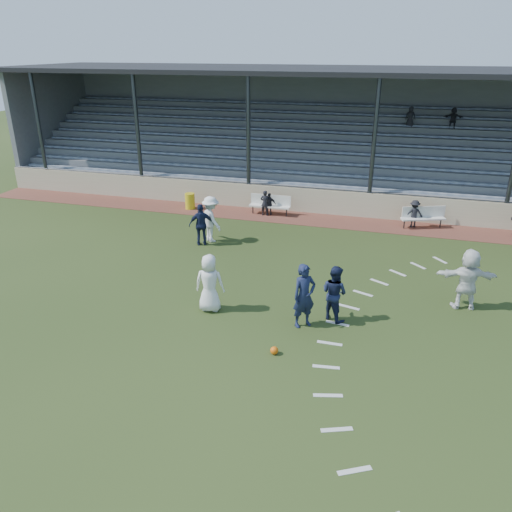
# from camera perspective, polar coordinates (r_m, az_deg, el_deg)

# --- Properties ---
(ground) EXTENTS (90.00, 90.00, 0.00)m
(ground) POSITION_cam_1_polar(r_m,az_deg,el_deg) (14.77, -2.69, -8.30)
(ground) COLOR #283716
(ground) RESTS_ON ground
(cinder_track) EXTENTS (34.00, 2.00, 0.02)m
(cinder_track) POSITION_cam_1_polar(r_m,az_deg,el_deg) (24.07, 5.25, 4.30)
(cinder_track) COLOR brown
(cinder_track) RESTS_ON ground
(retaining_wall) EXTENTS (34.00, 0.18, 1.20)m
(retaining_wall) POSITION_cam_1_polar(r_m,az_deg,el_deg) (24.87, 5.77, 6.33)
(retaining_wall) COLOR #BFB493
(retaining_wall) RESTS_ON ground
(bench_left) EXTENTS (2.00, 0.46, 0.95)m
(bench_left) POSITION_cam_1_polar(r_m,az_deg,el_deg) (24.42, 1.64, 6.08)
(bench_left) COLOR silver
(bench_left) RESTS_ON cinder_track
(bench_right) EXTENTS (2.01, 1.15, 0.95)m
(bench_right) POSITION_cam_1_polar(r_m,az_deg,el_deg) (23.84, 18.58, 4.45)
(bench_right) COLOR silver
(bench_right) RESTS_ON cinder_track
(trash_bin) EXTENTS (0.49, 0.49, 0.79)m
(trash_bin) POSITION_cam_1_polar(r_m,az_deg,el_deg) (25.53, -7.56, 6.24)
(trash_bin) COLOR gold
(trash_bin) RESTS_ON cinder_track
(football) EXTENTS (0.22, 0.22, 0.22)m
(football) POSITION_cam_1_polar(r_m,az_deg,el_deg) (13.61, 2.10, -10.74)
(football) COLOR #E15F0D
(football) RESTS_ON ground
(player_white_lead) EXTENTS (0.97, 0.70, 1.85)m
(player_white_lead) POSITION_cam_1_polar(r_m,az_deg,el_deg) (15.39, -5.33, -3.11)
(player_white_lead) COLOR silver
(player_white_lead) RESTS_ON ground
(player_navy_lead) EXTENTS (0.84, 0.81, 1.95)m
(player_navy_lead) POSITION_cam_1_polar(r_m,az_deg,el_deg) (14.52, 5.53, -4.57)
(player_navy_lead) COLOR #151D3B
(player_navy_lead) RESTS_ON ground
(player_navy_mid) EXTENTS (1.06, 1.00, 1.73)m
(player_navy_mid) POSITION_cam_1_polar(r_m,az_deg,el_deg) (15.05, 8.94, -4.19)
(player_navy_mid) COLOR #151D3B
(player_navy_mid) RESTS_ON ground
(player_white_wing) EXTENTS (1.43, 1.36, 1.94)m
(player_white_wing) POSITION_cam_1_polar(r_m,az_deg,el_deg) (20.93, -5.17, 4.21)
(player_white_wing) COLOR silver
(player_white_wing) RESTS_ON ground
(player_navy_wing) EXTENTS (1.11, 0.83, 1.75)m
(player_navy_wing) POSITION_cam_1_polar(r_m,az_deg,el_deg) (20.61, -6.26, 3.58)
(player_navy_wing) COLOR #151D3B
(player_navy_wing) RESTS_ON ground
(player_white_back) EXTENTS (1.90, 0.85, 1.97)m
(player_white_back) POSITION_cam_1_polar(r_m,az_deg,el_deg) (16.77, 23.03, -2.45)
(player_white_back) COLOR silver
(player_white_back) RESTS_ON ground
(sub_left_near) EXTENTS (0.46, 0.31, 1.24)m
(sub_left_near) POSITION_cam_1_polar(r_m,az_deg,el_deg) (24.21, 1.03, 6.08)
(sub_left_near) COLOR black
(sub_left_near) RESTS_ON cinder_track
(sub_left_far) EXTENTS (0.67, 0.36, 1.10)m
(sub_left_far) POSITION_cam_1_polar(r_m,az_deg,el_deg) (24.28, 1.55, 5.95)
(sub_left_far) COLOR black
(sub_left_far) RESTS_ON cinder_track
(sub_right) EXTENTS (0.88, 0.61, 1.25)m
(sub_right) POSITION_cam_1_polar(r_m,az_deg,el_deg) (23.72, 17.61, 4.64)
(sub_right) COLOR black
(sub_right) RESTS_ON cinder_track
(grandstand) EXTENTS (34.60, 9.00, 6.61)m
(grandstand) POSITION_cam_1_polar(r_m,az_deg,el_deg) (29.02, 7.65, 11.89)
(grandstand) COLOR slate
(grandstand) RESTS_ON ground
(penalty_arc) EXTENTS (3.89, 14.63, 0.01)m
(penalty_arc) POSITION_cam_1_polar(r_m,az_deg,el_deg) (14.18, 13.59, -10.43)
(penalty_arc) COLOR silver
(penalty_arc) RESTS_ON ground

